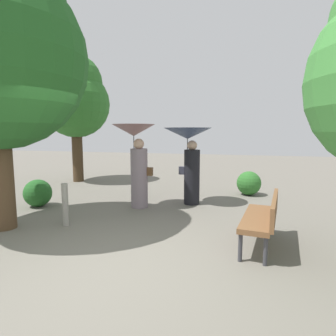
% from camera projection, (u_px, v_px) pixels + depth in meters
% --- Properties ---
extents(ground_plane, '(40.00, 40.00, 0.00)m').
position_uv_depth(ground_plane, '(102.00, 264.00, 3.99)').
color(ground_plane, '#6B665B').
extents(person_left, '(1.03, 1.03, 2.02)m').
position_uv_depth(person_left, '(136.00, 152.00, 6.87)').
color(person_left, gray).
rests_on(person_left, ground).
extents(person_right, '(1.20, 1.20, 1.94)m').
position_uv_depth(person_right, '(189.00, 149.00, 7.17)').
color(person_right, black).
rests_on(person_right, ground).
extents(park_bench, '(0.67, 1.55, 0.83)m').
position_uv_depth(park_bench, '(263.00, 216.00, 4.53)').
color(park_bench, '#38383D').
rests_on(park_bench, ground).
extents(tree_mid_left, '(2.44, 2.44, 4.59)m').
position_uv_depth(tree_mid_left, '(75.00, 97.00, 10.29)').
color(tree_mid_left, '#42301E').
rests_on(tree_mid_left, ground).
extents(bush_path_left, '(0.67, 0.67, 0.67)m').
position_uv_depth(bush_path_left, '(38.00, 193.00, 7.04)').
color(bush_path_left, '#235B23').
rests_on(bush_path_left, ground).
extents(bush_path_right, '(0.70, 0.70, 0.70)m').
position_uv_depth(bush_path_right, '(249.00, 183.00, 8.32)').
color(bush_path_right, '#2D6B28').
rests_on(bush_path_right, ground).
extents(path_marker_post, '(0.12, 0.12, 0.84)m').
position_uv_depth(path_marker_post, '(65.00, 205.00, 5.59)').
color(path_marker_post, gray).
rests_on(path_marker_post, ground).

